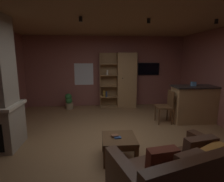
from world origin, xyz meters
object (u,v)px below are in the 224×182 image
at_px(leather_couch, 179,181).
at_px(tissue_box, 193,84).
at_px(coffee_table, 119,142).
at_px(bookshelf_cabinet, 124,81).
at_px(wall_mounted_tv, 149,69).
at_px(dining_chair, 167,105).
at_px(table_book_0, 117,138).
at_px(table_book_1, 115,135).
at_px(potted_floor_plant, 69,101).
at_px(kitchen_bar_counter, 198,104).

bearing_deg(leather_couch, tissue_box, 59.08).
bearing_deg(coffee_table, bookshelf_cabinet, 79.88).
height_order(coffee_table, wall_mounted_tv, wall_mounted_tv).
bearing_deg(wall_mounted_tv, dining_chair, -91.11).
height_order(bookshelf_cabinet, table_book_0, bookshelf_cabinet).
bearing_deg(table_book_1, dining_chair, 45.81).
bearing_deg(coffee_table, potted_floor_plant, 112.54).
height_order(tissue_box, dining_chair, tissue_box).
relative_size(coffee_table, wall_mounted_tv, 0.76).
xyz_separation_m(kitchen_bar_counter, leather_couch, (-1.85, -2.80, -0.22)).
xyz_separation_m(tissue_box, leather_couch, (-1.69, -2.83, -0.80)).
distance_m(bookshelf_cabinet, dining_chair, 2.09).
height_order(table_book_1, wall_mounted_tv, wall_mounted_tv).
distance_m(coffee_table, dining_chair, 2.33).
bearing_deg(kitchen_bar_counter, leather_couch, -123.50).
xyz_separation_m(bookshelf_cabinet, tissue_box, (1.68, -1.79, 0.11)).
bearing_deg(bookshelf_cabinet, leather_couch, -90.13).
bearing_deg(table_book_1, tissue_box, 35.67).
xyz_separation_m(tissue_box, potted_floor_plant, (-3.71, 1.62, -0.82)).
xyz_separation_m(tissue_box, dining_chair, (-0.75, -0.03, -0.57)).
height_order(dining_chair, wall_mounted_tv, wall_mounted_tv).
bearing_deg(leather_couch, potted_floor_plant, 114.38).
xyz_separation_m(leather_couch, wall_mounted_tv, (0.98, 4.83, 1.09)).
xyz_separation_m(coffee_table, table_book_0, (-0.03, -0.03, 0.09)).
xyz_separation_m(potted_floor_plant, wall_mounted_tv, (3.00, 0.38, 1.12)).
bearing_deg(tissue_box, coffee_table, -143.01).
relative_size(kitchen_bar_counter, coffee_table, 2.33).
distance_m(bookshelf_cabinet, leather_couch, 4.67).
xyz_separation_m(table_book_0, wall_mounted_tv, (1.64, 3.77, 0.98)).
height_order(leather_couch, coffee_table, leather_couch).
height_order(tissue_box, table_book_0, tissue_box).
xyz_separation_m(bookshelf_cabinet, dining_chair, (0.93, -1.82, -0.46)).
bearing_deg(table_book_0, table_book_1, 128.58).
xyz_separation_m(table_book_1, dining_chair, (1.64, 1.69, 0.09)).
distance_m(leather_couch, coffee_table, 1.25).
bearing_deg(potted_floor_plant, bookshelf_cabinet, 4.90).
bearing_deg(kitchen_bar_counter, table_book_1, -146.50).
height_order(tissue_box, wall_mounted_tv, wall_mounted_tv).
bearing_deg(wall_mounted_tv, kitchen_bar_counter, -66.79).
xyz_separation_m(bookshelf_cabinet, table_book_1, (-0.71, -3.51, -0.55)).
relative_size(coffee_table, table_book_0, 5.19).
relative_size(bookshelf_cabinet, potted_floor_plant, 3.54).
bearing_deg(coffee_table, table_book_1, 161.64).
xyz_separation_m(leather_couch, potted_floor_plant, (-2.01, 4.44, -0.03)).
xyz_separation_m(coffee_table, table_book_1, (-0.08, 0.03, 0.11)).
xyz_separation_m(kitchen_bar_counter, potted_floor_plant, (-3.86, 1.64, -0.25)).
xyz_separation_m(table_book_1, potted_floor_plant, (-1.32, 3.33, -0.16)).
distance_m(table_book_0, wall_mounted_tv, 4.23).
height_order(table_book_1, potted_floor_plant, potted_floor_plant).
distance_m(tissue_box, potted_floor_plant, 4.13).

